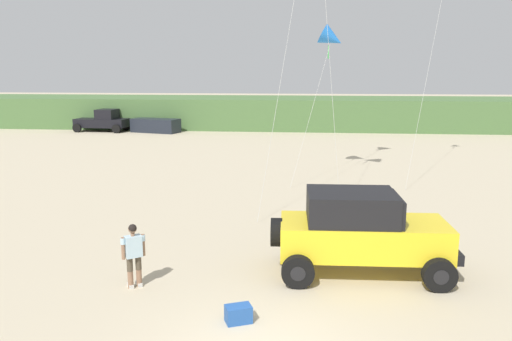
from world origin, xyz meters
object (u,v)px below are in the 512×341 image
at_px(distant_pickup, 103,121).
at_px(distant_sedan, 156,126).
at_px(person_watching, 134,252).
at_px(cooler_box, 238,314).
at_px(jeep, 361,231).
at_px(kite_white_parafoil, 332,38).

height_order(distant_pickup, distant_sedan, distant_pickup).
bearing_deg(distant_sedan, distant_pickup, -167.06).
bearing_deg(distant_sedan, person_watching, -58.69).
height_order(cooler_box, distant_sedan, distant_sedan).
xyz_separation_m(cooler_box, distant_pickup, (-16.71, 33.58, 0.75)).
height_order(person_watching, cooler_box, person_watching).
relative_size(distant_pickup, distant_sedan, 1.13).
bearing_deg(cooler_box, distant_sedan, 86.58).
bearing_deg(person_watching, jeep, 14.58).
distance_m(person_watching, distant_pickup, 34.91).
relative_size(cooler_box, kite_white_parafoil, 0.07).
relative_size(person_watching, distant_pickup, 0.35).
xyz_separation_m(person_watching, distant_pickup, (-13.86, 32.04, 0.00)).
distance_m(person_watching, cooler_box, 3.32).
bearing_deg(distant_pickup, cooler_box, -63.55).
bearing_deg(cooler_box, kite_white_parafoil, 57.90).
distance_m(distant_pickup, distant_sedan, 4.88).
distance_m(cooler_box, distant_sedan, 35.40).
relative_size(distant_pickup, kite_white_parafoil, 0.61).
relative_size(jeep, kite_white_parafoil, 0.63).
bearing_deg(distant_pickup, distant_sedan, -2.59).
xyz_separation_m(jeep, person_watching, (-5.75, -1.49, -0.26)).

